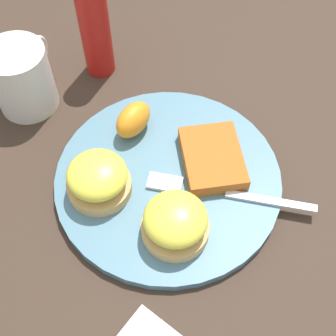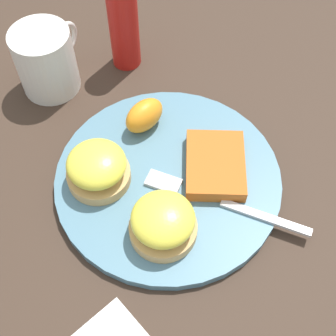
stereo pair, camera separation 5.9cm
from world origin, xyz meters
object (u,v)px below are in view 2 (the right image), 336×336
Objects in this scene: hashbrown_patty at (215,165)px; fork at (214,200)px; sandwich_benedict_left at (97,168)px; sandwich_benedict_right at (163,222)px; orange_wedge at (144,116)px; condiment_bottle at (124,24)px; cup at (46,61)px.

hashbrown_patty is 0.05m from fork.
sandwich_benedict_right is at bearing -102.71° from sandwich_benedict_left.
sandwich_benedict_left reaches higher than orange_wedge.
sandwich_benedict_right reaches higher than fork.
hashbrown_patty is 0.25m from condiment_bottle.
condiment_bottle is at bearing 54.93° from fork.
orange_wedge is at bearing 81.87° from hashbrown_patty.
sandwich_benedict_right is at bearing -116.52° from cup.
condiment_bottle is (0.24, 0.20, 0.03)m from sandwich_benedict_right.
condiment_bottle is at bearing -35.55° from cup.
hashbrown_patty is at bearing -6.77° from sandwich_benedict_right.
cup is (0.07, 0.31, 0.03)m from fork.
fork is 1.50× the size of condiment_bottle.
orange_wedge reaches higher than hashbrown_patty.
sandwich_benedict_left and sandwich_benedict_right have the same top height.
orange_wedge is 0.28× the size of fork.
cup reaches higher than sandwich_benedict_right.
condiment_bottle reaches higher than sandwich_benedict_left.
sandwich_benedict_right is at bearing -139.25° from condiment_bottle.
condiment_bottle reaches higher than orange_wedge.
condiment_bottle is (0.10, -0.07, 0.02)m from cup.
condiment_bottle is at bearing 60.20° from hashbrown_patty.
sandwich_benedict_right is 0.31m from cup.
condiment_bottle is at bearing 42.72° from orange_wedge.
cup is 0.12m from condiment_bottle.
cup reaches higher than sandwich_benedict_left.
orange_wedge is at bearing -137.28° from condiment_bottle.
orange_wedge reaches higher than fork.
orange_wedge is at bearing -92.73° from cup.
fork is 0.29m from condiment_bottle.
hashbrown_patty is (0.11, -0.01, -0.02)m from sandwich_benedict_right.
sandwich_benedict_right is 0.38× the size of fork.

